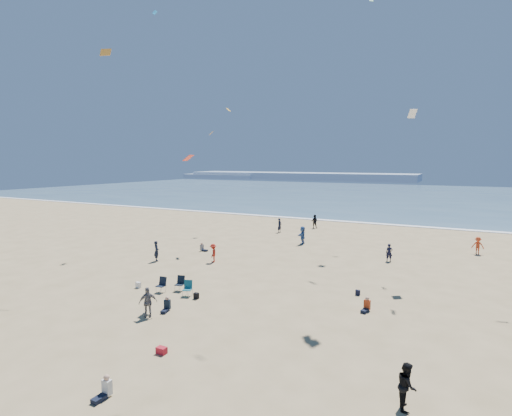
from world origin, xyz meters
The scene contains 13 objects.
ground centered at (0.00, 0.00, 0.00)m, with size 220.00×220.00×0.00m, color tan.
ocean centered at (0.00, 95.00, 0.03)m, with size 220.00×100.00×0.06m, color #476B84.
surf_line centered at (0.00, 45.00, 0.04)m, with size 220.00×1.20×0.08m, color white.
headland_far centered at (-60.00, 170.00, 1.60)m, with size 110.00×20.00×3.20m, color #7A8EA8.
headland_near centered at (-100.00, 165.00, 1.00)m, with size 40.00×14.00×2.00m, color #7A8EA8.
standing_flyers centered at (3.48, 17.34, 0.83)m, with size 35.40×41.00×1.86m.
seated_group centered at (0.66, 6.04, 0.42)m, with size 19.88×28.38×0.84m.
chair_cluster centered at (-4.53, 9.22, 0.50)m, with size 2.72×1.49×1.00m.
white_tote centered at (-7.50, 8.90, 0.20)m, with size 0.35×0.20×0.40m, color white.
black_backpack centered at (-2.72, 8.96, 0.19)m, with size 0.30×0.22×0.38m, color black.
cooler centered at (0.17, 2.39, 0.15)m, with size 0.45×0.30×0.30m, color #AE1826.
navy_bag centered at (6.06, 14.33, 0.17)m, with size 0.28×0.18×0.34m, color black.
kites_aloft centered at (9.92, 12.55, 14.51)m, with size 39.43×40.93×29.75m.
Camera 1 is at (11.76, -10.65, 8.53)m, focal length 28.00 mm.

